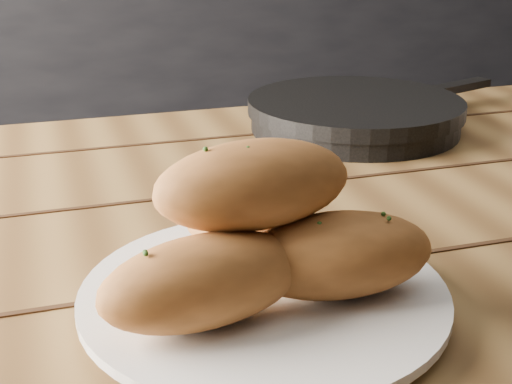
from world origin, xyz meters
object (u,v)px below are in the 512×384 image
table (352,297)px  bread_rolls (258,236)px  plate (264,298)px  skillet (356,113)px

table → bread_rolls: (-0.15, -0.15, 0.16)m
bread_rolls → plate: bearing=31.0°
plate → skillet: 0.51m
bread_rolls → skillet: size_ratio=0.61×
plate → bread_rolls: bread_rolls is taller
skillet → bread_rolls: bearing=-123.0°
table → plate: (-0.15, -0.15, 0.11)m
table → skillet: (0.13, 0.28, 0.12)m
bread_rolls → table: bearing=44.7°
skillet → plate: bearing=-122.7°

